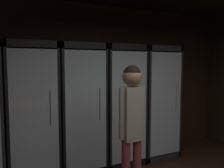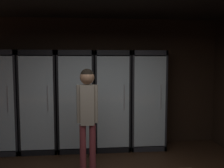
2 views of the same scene
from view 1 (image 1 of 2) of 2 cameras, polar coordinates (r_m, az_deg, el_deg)
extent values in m
cube|color=black|center=(4.28, -1.94, 0.13)|extent=(6.00, 0.06, 2.80)
cube|color=#2B2B30|center=(3.65, -25.36, -6.86)|extent=(0.04, 0.58, 2.08)
cube|color=black|center=(3.94, -19.41, -5.84)|extent=(0.73, 0.04, 2.08)
cube|color=black|center=(3.65, -24.37, -6.82)|extent=(0.04, 0.58, 2.08)
cube|color=black|center=(3.72, -13.69, -6.30)|extent=(0.04, 0.58, 2.08)
cube|color=black|center=(3.61, -19.43, 9.04)|extent=(0.73, 0.58, 0.10)
cube|color=white|center=(3.91, -19.37, -5.91)|extent=(0.65, 0.02, 1.84)
cube|color=silver|center=(3.40, -18.45, -7.49)|extent=(0.65, 0.02, 1.84)
cylinder|color=#B2B2B7|center=(3.39, -14.77, -5.65)|extent=(0.02, 0.02, 0.50)
cylinder|color=#336B38|center=(3.86, -20.87, -18.44)|extent=(0.07, 0.07, 0.24)
cylinder|color=#336B38|center=(3.80, -20.95, -16.15)|extent=(0.03, 0.03, 0.09)
cylinder|color=#2D2D33|center=(3.87, -20.86, -18.80)|extent=(0.08, 0.08, 0.08)
cylinder|color=black|center=(3.95, -16.30, -17.87)|extent=(0.07, 0.07, 0.22)
cylinder|color=black|center=(3.89, -16.36, -15.67)|extent=(0.02, 0.02, 0.10)
cylinder|color=beige|center=(3.96, -16.29, -18.12)|extent=(0.07, 0.07, 0.06)
cube|color=silver|center=(3.79, -18.78, -13.47)|extent=(0.63, 0.50, 0.02)
cylinder|color=#9EAD99|center=(3.79, -22.42, -12.01)|extent=(0.08, 0.08, 0.18)
cylinder|color=#9EAD99|center=(3.76, -22.48, -10.14)|extent=(0.03, 0.03, 0.07)
cylinder|color=beige|center=(3.79, -22.42, -12.02)|extent=(0.08, 0.08, 0.07)
cylinder|color=black|center=(3.72, -20.11, -11.80)|extent=(0.08, 0.08, 0.24)
cylinder|color=black|center=(3.68, -20.18, -9.48)|extent=(0.03, 0.03, 0.07)
cylinder|color=white|center=(3.73, -20.10, -12.08)|extent=(0.08, 0.08, 0.07)
cylinder|color=black|center=(3.76, -17.71, -11.71)|extent=(0.08, 0.08, 0.22)
cylinder|color=black|center=(3.72, -17.77, -9.50)|extent=(0.03, 0.03, 0.08)
cylinder|color=tan|center=(3.76, -17.70, -11.86)|extent=(0.08, 0.08, 0.06)
cylinder|color=#194723|center=(3.78, -15.10, -11.56)|extent=(0.07, 0.07, 0.22)
cylinder|color=#194723|center=(3.74, -15.15, -9.44)|extent=(0.03, 0.03, 0.07)
cylinder|color=#B2332D|center=(3.78, -15.10, -11.70)|extent=(0.07, 0.07, 0.06)
cube|color=silver|center=(3.67, -18.98, -6.66)|extent=(0.63, 0.50, 0.02)
cylinder|color=brown|center=(3.63, -21.58, -5.10)|extent=(0.07, 0.07, 0.21)
cylinder|color=brown|center=(3.61, -21.65, -2.97)|extent=(0.03, 0.03, 0.06)
cylinder|color=#B2332D|center=(3.63, -21.58, -5.18)|extent=(0.08, 0.08, 0.07)
cylinder|color=#194723|center=(3.63, -16.61, -4.83)|extent=(0.08, 0.08, 0.22)
cylinder|color=#194723|center=(3.61, -16.67, -2.63)|extent=(0.03, 0.03, 0.06)
cylinder|color=#2D2D33|center=(3.63, -16.62, -4.72)|extent=(0.08, 0.08, 0.08)
cube|color=silver|center=(3.61, -19.18, 0.49)|extent=(0.63, 0.50, 0.02)
cylinder|color=black|center=(3.59, -23.08, 2.21)|extent=(0.07, 0.07, 0.22)
cylinder|color=black|center=(3.59, -23.15, 4.44)|extent=(0.03, 0.03, 0.06)
cylinder|color=beige|center=(3.59, -23.07, 1.97)|extent=(0.07, 0.07, 0.09)
cylinder|color=gray|center=(3.55, -20.56, 2.26)|extent=(0.07, 0.07, 0.22)
cylinder|color=gray|center=(3.55, -20.64, 4.74)|extent=(0.02, 0.02, 0.09)
cylinder|color=beige|center=(3.55, -20.56, 2.31)|extent=(0.07, 0.07, 0.07)
cylinder|color=#9EAD99|center=(3.61, -18.15, 2.39)|extent=(0.07, 0.07, 0.22)
cylinder|color=#9EAD99|center=(3.61, -18.22, 4.79)|extent=(0.02, 0.02, 0.08)
cylinder|color=#2D2D33|center=(3.61, -18.14, 2.14)|extent=(0.07, 0.07, 0.09)
cylinder|color=#194723|center=(3.60, -15.35, 2.56)|extent=(0.08, 0.08, 0.23)
cylinder|color=#194723|center=(3.60, -15.40, 4.94)|extent=(0.03, 0.03, 0.07)
cylinder|color=#2D2D33|center=(3.60, -15.35, 2.43)|extent=(0.08, 0.08, 0.07)
cube|color=black|center=(4.08, -8.84, -5.24)|extent=(0.73, 0.04, 2.08)
cube|color=black|center=(3.74, -12.75, -6.24)|extent=(0.04, 0.58, 2.08)
cube|color=black|center=(3.94, -2.90, -5.55)|extent=(0.04, 0.58, 2.08)
cube|color=black|center=(3.76, -7.87, 9.09)|extent=(0.73, 0.58, 0.10)
cube|color=black|center=(4.13, -7.52, -19.58)|extent=(0.73, 0.58, 0.10)
cube|color=white|center=(4.05, -8.72, -5.31)|extent=(0.65, 0.02, 1.84)
cube|color=silver|center=(3.56, -6.32, -6.70)|extent=(0.65, 0.02, 1.84)
cylinder|color=#B2B2B7|center=(3.59, -2.91, -4.88)|extent=(0.02, 0.02, 0.50)
cube|color=silver|center=(4.10, -7.53, -18.69)|extent=(0.63, 0.50, 0.02)
cylinder|color=#9EAD99|center=(4.01, -10.60, -17.69)|extent=(0.06, 0.06, 0.19)
cylinder|color=#9EAD99|center=(3.96, -10.63, -16.01)|extent=(0.02, 0.02, 0.07)
cylinder|color=tan|center=(4.01, -10.60, -17.83)|extent=(0.06, 0.06, 0.06)
cylinder|color=#194723|center=(4.08, -7.78, -17.04)|extent=(0.08, 0.08, 0.21)
cylinder|color=#194723|center=(4.03, -7.80, -15.18)|extent=(0.03, 0.03, 0.07)
cylinder|color=#B2332D|center=(4.09, -7.77, -17.45)|extent=(0.08, 0.08, 0.07)
cylinder|color=black|center=(4.14, -4.91, -16.68)|extent=(0.08, 0.08, 0.22)
cylinder|color=black|center=(4.09, -4.92, -14.86)|extent=(0.03, 0.03, 0.06)
cylinder|color=#2D2D33|center=(4.14, -4.91, -16.79)|extent=(0.08, 0.08, 0.07)
cube|color=silver|center=(3.94, -7.61, -12.56)|extent=(0.63, 0.50, 0.02)
cylinder|color=#194723|center=(3.81, -10.83, -11.61)|extent=(0.07, 0.07, 0.19)
cylinder|color=#194723|center=(3.78, -10.86, -9.76)|extent=(0.02, 0.02, 0.07)
cylinder|color=tan|center=(3.81, -10.83, -11.66)|extent=(0.07, 0.07, 0.06)
cylinder|color=brown|center=(3.90, -8.86, -10.85)|extent=(0.07, 0.07, 0.23)
cylinder|color=brown|center=(3.87, -8.89, -8.74)|extent=(0.03, 0.03, 0.07)
cylinder|color=#B2332D|center=(3.91, -8.86, -10.99)|extent=(0.08, 0.08, 0.06)
cylinder|color=brown|center=(3.90, -6.30, -11.20)|extent=(0.06, 0.06, 0.18)
cylinder|color=brown|center=(3.86, -6.32, -9.22)|extent=(0.02, 0.02, 0.10)
cylinder|color=beige|center=(3.90, -6.30, -11.13)|extent=(0.07, 0.07, 0.05)
cylinder|color=gray|center=(3.94, -4.02, -10.62)|extent=(0.08, 0.08, 0.23)
cylinder|color=gray|center=(3.90, -4.03, -8.38)|extent=(0.03, 0.03, 0.09)
cylinder|color=#B2332D|center=(3.95, -4.01, -10.80)|extent=(0.08, 0.08, 0.06)
cube|color=silver|center=(3.82, -7.69, -5.99)|extent=(0.63, 0.50, 0.02)
cylinder|color=#9EAD99|center=(3.77, -11.36, -4.21)|extent=(0.07, 0.07, 0.24)
cylinder|color=#9EAD99|center=(3.75, -11.41, -1.76)|extent=(0.03, 0.03, 0.09)
cylinder|color=#2D2D33|center=(3.77, -11.36, -4.17)|extent=(0.08, 0.08, 0.07)
cylinder|color=#336B38|center=(3.77, -8.72, -4.63)|extent=(0.08, 0.08, 0.18)
cylinder|color=#336B38|center=(3.75, -8.75, -2.62)|extent=(0.03, 0.03, 0.09)
cylinder|color=beige|center=(3.77, -8.72, -4.78)|extent=(0.08, 0.08, 0.07)
cylinder|color=#9EAD99|center=(3.85, -6.83, -4.40)|extent=(0.06, 0.06, 0.18)
cylinder|color=#9EAD99|center=(3.83, -6.85, -2.53)|extent=(0.02, 0.02, 0.07)
cylinder|color=#2D2D33|center=(3.86, -6.83, -4.65)|extent=(0.06, 0.06, 0.05)
cylinder|color=brown|center=(3.92, -4.69, -4.16)|extent=(0.07, 0.07, 0.19)
cylinder|color=brown|center=(3.90, -4.71, -2.17)|extent=(0.03, 0.03, 0.08)
cylinder|color=#B2332D|center=(3.92, -4.69, -4.15)|extent=(0.08, 0.08, 0.06)
cube|color=silver|center=(3.76, -7.77, 0.89)|extent=(0.63, 0.50, 0.02)
cylinder|color=black|center=(3.68, -11.19, 2.43)|extent=(0.07, 0.07, 0.20)
cylinder|color=black|center=(3.68, -11.22, 4.66)|extent=(0.02, 0.02, 0.09)
cylinder|color=white|center=(3.68, -11.19, 2.42)|extent=(0.08, 0.08, 0.08)
cylinder|color=#336B38|center=(3.75, -8.91, 2.57)|extent=(0.06, 0.06, 0.21)
cylinder|color=#336B38|center=(3.75, -8.94, 4.83)|extent=(0.02, 0.02, 0.09)
cylinder|color=#B2332D|center=(3.75, -8.91, 2.47)|extent=(0.07, 0.07, 0.07)
cylinder|color=#9EAD99|center=(3.81, -6.74, 2.49)|extent=(0.08, 0.08, 0.19)
cylinder|color=#9EAD99|center=(3.80, -6.76, 4.48)|extent=(0.03, 0.03, 0.07)
cylinder|color=beige|center=(3.81, -6.74, 2.22)|extent=(0.08, 0.08, 0.06)
cylinder|color=black|center=(3.79, -4.05, 2.88)|extent=(0.07, 0.07, 0.24)
cylinder|color=black|center=(3.79, -4.07, 5.42)|extent=(0.03, 0.03, 0.10)
cylinder|color=white|center=(3.79, -4.05, 2.96)|extent=(0.07, 0.07, 0.08)
cube|color=black|center=(4.34, 0.71, -4.56)|extent=(0.73, 0.04, 2.08)
cube|color=black|center=(3.96, -2.06, -5.49)|extent=(0.04, 0.58, 2.08)
cube|color=black|center=(4.27, 6.46, -4.74)|extent=(0.04, 0.58, 2.08)
cube|color=black|center=(4.05, 2.42, 8.84)|extent=(0.73, 0.58, 0.10)
cube|color=black|center=(4.39, 2.32, -17.98)|extent=(0.73, 0.58, 0.10)
cube|color=white|center=(4.32, 0.88, -4.62)|extent=(0.65, 0.02, 1.84)
cube|color=silver|center=(3.86, 4.30, -5.76)|extent=(0.65, 0.02, 1.84)
cylinder|color=#B2B2B7|center=(3.94, 7.26, -4.05)|extent=(0.02, 0.02, 0.50)
cube|color=silver|center=(4.36, 2.32, -17.13)|extent=(0.63, 0.50, 0.02)
cylinder|color=gray|center=(4.22, -0.37, -16.45)|extent=(0.08, 0.08, 0.19)
cylinder|color=gray|center=(4.17, -0.37, -14.63)|extent=(0.02, 0.02, 0.10)
cylinder|color=#B2332D|center=(4.22, -0.37, -16.74)|extent=(0.08, 0.08, 0.05)
cylinder|color=brown|center=(4.25, 1.69, -16.17)|extent=(0.06, 0.06, 0.20)
cylinder|color=brown|center=(4.20, 1.70, -14.32)|extent=(0.02, 0.02, 0.09)
cylinder|color=#B2332D|center=(4.26, 1.69, -16.27)|extent=(0.07, 0.07, 0.06)
cylinder|color=#336B38|center=(4.37, 3.15, -15.61)|extent=(0.07, 0.07, 0.20)
cylinder|color=#336B38|center=(4.32, 3.16, -13.93)|extent=(0.03, 0.03, 0.07)
cylinder|color=#B2332D|center=(4.37, 3.15, -15.52)|extent=(0.07, 0.07, 0.08)
cylinder|color=#194723|center=(4.41, 5.36, -15.35)|extent=(0.08, 0.08, 0.20)
cylinder|color=#194723|center=(4.37, 5.38, -13.62)|extent=(0.02, 0.02, 0.08)
cylinder|color=tan|center=(4.42, 5.36, -15.45)|extent=(0.08, 0.08, 0.06)
cube|color=silver|center=(4.17, 2.35, -9.32)|extent=(0.63, 0.50, 0.02)
cylinder|color=brown|center=(4.03, 0.54, -8.32)|extent=(0.08, 0.08, 0.19)
cylinder|color=brown|center=(4.00, 0.55, -6.35)|extent=(0.03, 0.03, 0.10)
cylinder|color=#B2332D|center=(4.03, 0.54, -8.31)|extent=(0.08, 0.08, 0.06)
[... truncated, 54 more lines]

